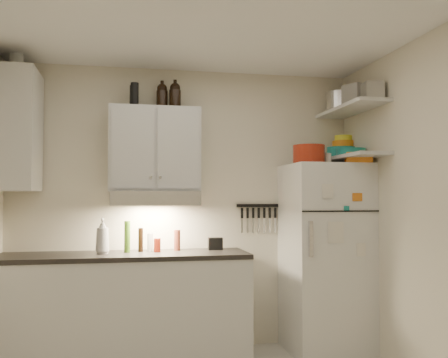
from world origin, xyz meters
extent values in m
cube|color=white|center=(0.00, 0.00, 2.61)|extent=(3.20, 3.00, 0.02)
cube|color=beige|center=(0.00, 1.51, 1.30)|extent=(3.20, 0.02, 2.60)
cube|color=beige|center=(1.61, 0.00, 1.30)|extent=(0.02, 3.00, 2.60)
cube|color=silver|center=(-0.55, 1.20, 0.44)|extent=(2.10, 0.60, 0.88)
cube|color=black|center=(-0.55, 1.20, 0.90)|extent=(2.10, 0.62, 0.04)
cube|color=silver|center=(-0.30, 1.33, 1.83)|extent=(0.80, 0.33, 0.75)
cube|color=silver|center=(-1.44, 1.20, 1.95)|extent=(0.33, 0.55, 1.00)
cube|color=silver|center=(-0.30, 1.27, 1.39)|extent=(0.76, 0.46, 0.12)
cube|color=white|center=(1.25, 1.16, 0.85)|extent=(0.70, 0.68, 1.70)
cube|color=silver|center=(1.45, 1.02, 2.20)|extent=(0.30, 0.95, 0.03)
cube|color=silver|center=(1.45, 1.02, 1.76)|extent=(0.30, 0.95, 0.03)
cube|color=black|center=(0.70, 1.49, 1.32)|extent=(0.42, 0.02, 0.03)
cylinder|color=maroon|center=(1.05, 1.05, 1.78)|extent=(0.37, 0.37, 0.16)
cube|color=orange|center=(1.48, 0.94, 1.75)|extent=(0.30, 0.33, 0.09)
cylinder|color=silver|center=(1.24, 1.05, 1.75)|extent=(0.06, 0.06, 0.10)
cylinder|color=silver|center=(1.48, 1.31, 2.31)|extent=(0.35, 0.35, 0.20)
cube|color=#AAAAAD|center=(1.51, 1.03, 2.32)|extent=(0.26, 0.25, 0.21)
cube|color=#AAAAAD|center=(1.50, 0.71, 2.29)|extent=(0.18, 0.18, 0.16)
cylinder|color=#18857D|center=(1.49, 1.34, 1.83)|extent=(0.27, 0.27, 0.11)
cylinder|color=orange|center=(1.53, 1.37, 1.92)|extent=(0.22, 0.22, 0.07)
cylinder|color=yellow|center=(1.53, 1.37, 1.98)|extent=(0.17, 0.17, 0.05)
cylinder|color=#18857D|center=(1.47, 1.06, 1.81)|extent=(0.30, 0.30, 0.07)
cylinder|color=black|center=(-0.48, 1.26, 2.30)|extent=(0.09, 0.09, 0.20)
cylinder|color=black|center=(-0.49, 1.39, 2.30)|extent=(0.09, 0.09, 0.21)
cylinder|color=silver|center=(-1.46, 1.23, 2.53)|extent=(0.14, 0.14, 0.15)
imported|color=silver|center=(-0.74, 1.21, 1.09)|extent=(0.15, 0.15, 0.34)
cylinder|color=brown|center=(-0.09, 1.35, 1.01)|extent=(0.06, 0.06, 0.18)
cylinder|color=#3C6619|center=(-0.53, 1.26, 1.06)|extent=(0.07, 0.07, 0.27)
cylinder|color=black|center=(-0.42, 1.30, 1.02)|extent=(0.05, 0.05, 0.21)
cylinder|color=silver|center=(-0.33, 1.34, 1.00)|extent=(0.06, 0.06, 0.16)
cylinder|color=maroon|center=(-0.28, 1.25, 0.98)|extent=(0.07, 0.07, 0.12)
cube|color=black|center=(0.26, 1.34, 0.98)|extent=(0.13, 0.10, 0.11)
camera|label=1|loc=(-0.56, -3.16, 1.39)|focal=40.00mm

